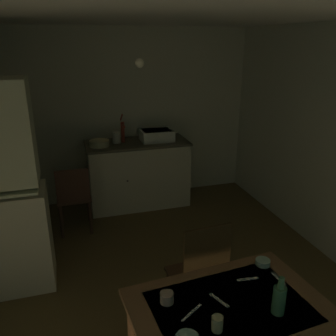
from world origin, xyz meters
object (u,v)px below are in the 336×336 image
Objects in this scene: chair_far_side at (200,274)px; serving_bowl_wide at (263,262)px; teacup_cream at (217,324)px; glass_bottle at (279,299)px; dining_table at (230,318)px; chair_by_counter at (74,197)px; mixing_bowl_counter at (99,143)px; hand_pump at (123,130)px; sink_basin at (157,135)px.

chair_far_side reaches higher than serving_bowl_wide.
teacup_cream is 0.40m from glass_bottle.
dining_table is 0.53m from serving_bowl_wide.
dining_table is 1.45× the size of chair_by_counter.
chair_by_counter is (-0.83, 2.50, -0.17)m from dining_table.
mixing_bowl_counter reaches higher than serving_bowl_wide.
hand_pump is 1.49× the size of mixing_bowl_counter.
glass_bottle is (0.24, -0.13, 0.19)m from dining_table.
chair_by_counter reaches higher than serving_bowl_wide.
hand_pump reaches higher than sink_basin.
sink_basin reaches higher than dining_table.
chair_by_counter is (-1.19, -0.57, -0.53)m from sink_basin.
hand_pump is at bearing 40.47° from chair_by_counter.
teacup_cream is at bearing -90.79° from hand_pump.
glass_bottle is at bearing -75.90° from chair_far_side.
sink_basin is 0.80m from mixing_bowl_counter.
chair_far_side is at bearing -78.33° from mixing_bowl_counter.
sink_basin reaches higher than teacup_cream.
chair_far_side is at bearing 74.83° from teacup_cream.
sink_basin is 4.22× the size of serving_bowl_wide.
sink_basin is at bearing 83.45° from dining_table.
sink_basin is at bearing 83.03° from chair_far_side.
chair_far_side reaches higher than teacup_cream.
sink_basin is 0.51× the size of chair_by_counter.
serving_bowl_wide is at bearing 69.58° from glass_bottle.
dining_table is (0.44, -3.02, -0.32)m from mixing_bowl_counter.
chair_far_side is at bearing 85.09° from dining_table.
serving_bowl_wide is at bearing -72.58° from mixing_bowl_counter.
mixing_bowl_counter is at bearing -163.94° from hand_pump.
teacup_cream is (-0.56, -0.47, 0.03)m from serving_bowl_wide.
chair_far_side reaches higher than glass_bottle.
sink_basin is 3.26m from teacup_cream.
sink_basin is 2.51m from chair_far_side.
teacup_cream is at bearing -176.81° from glass_bottle.
glass_bottle is (0.68, -3.14, -0.13)m from mixing_bowl_counter.
mixing_bowl_counter is at bearing 95.15° from teacup_cream.
hand_pump is at bearing 89.21° from teacup_cream.
mixing_bowl_counter is 1.07× the size of glass_bottle.
mixing_bowl_counter is 0.82m from chair_by_counter.
chair_far_side is (0.05, 0.62, -0.14)m from dining_table.
mixing_bowl_counter reaches higher than chair_far_side.
glass_bottle is at bearing -91.99° from sink_basin.
hand_pump reaches higher than dining_table.
glass_bottle is at bearing -67.72° from chair_by_counter.
mixing_bowl_counter is 2.84m from serving_bowl_wide.
mixing_bowl_counter is at bearing 101.67° from chair_far_side.
hand_pump is 0.40× the size of chair_far_side.
mixing_bowl_counter is 0.21× the size of dining_table.
glass_bottle is at bearing -110.42° from serving_bowl_wide.
dining_table is (-0.35, -3.07, -0.36)m from sink_basin.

